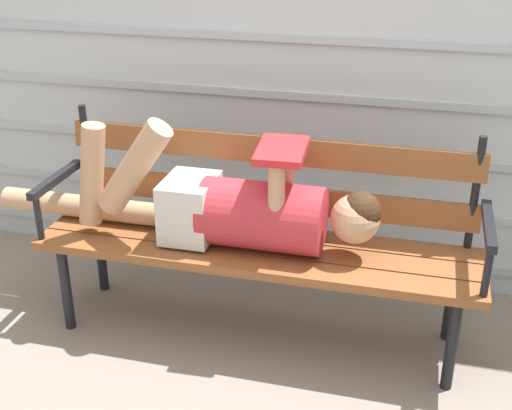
% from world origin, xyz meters
% --- Properties ---
extents(ground_plane, '(12.00, 12.00, 0.00)m').
position_xyz_m(ground_plane, '(0.00, 0.00, 0.00)').
color(ground_plane, gray).
extents(house_siding, '(5.01, 0.08, 2.29)m').
position_xyz_m(house_siding, '(0.00, 0.78, 1.14)').
color(house_siding, '#B2BCC6').
rests_on(house_siding, ground).
extents(park_bench, '(1.79, 0.43, 0.89)m').
position_xyz_m(park_bench, '(0.00, 0.24, 0.48)').
color(park_bench, brown).
rests_on(park_bench, ground).
extents(reclining_person, '(1.65, 0.27, 0.52)m').
position_xyz_m(reclining_person, '(-0.11, 0.17, 0.58)').
color(reclining_person, '#B72D38').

